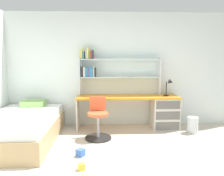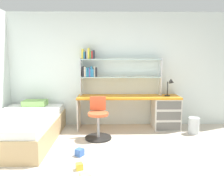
{
  "view_description": "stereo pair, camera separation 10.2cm",
  "coord_description": "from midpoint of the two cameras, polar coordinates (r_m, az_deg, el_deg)",
  "views": [
    {
      "loc": [
        -0.36,
        -2.68,
        1.57
      ],
      "look_at": [
        -0.21,
        1.45,
        1.01
      ],
      "focal_mm": 35.6,
      "sensor_mm": 36.0,
      "label": 1
    },
    {
      "loc": [
        -0.26,
        -2.68,
        1.57
      ],
      "look_at": [
        -0.21,
        1.45,
        1.01
      ],
      "focal_mm": 35.6,
      "sensor_mm": 36.0,
      "label": 2
    }
  ],
  "objects": [
    {
      "name": "toy_block_blue_1",
      "position": [
        3.77,
        -7.54,
        -16.05
      ],
      "size": [
        0.16,
        0.16,
        0.12
      ],
      "primitive_type": "cube",
      "rotation": [
        0.0,
        0.0,
        2.57
      ],
      "color": "#3860B7",
      "rests_on": "ground_plane"
    },
    {
      "name": "desk",
      "position": [
        5.09,
        11.72,
        -5.57
      ],
      "size": [
        2.25,
        0.55,
        0.73
      ],
      "color": "orange",
      "rests_on": "ground_plane"
    },
    {
      "name": "desk_lamp",
      "position": [
        5.04,
        15.44,
        0.8
      ],
      "size": [
        0.2,
        0.17,
        0.38
      ],
      "color": "black",
      "rests_on": "desk"
    },
    {
      "name": "bookshelf_hutch",
      "position": [
        5.0,
        -0.59,
        5.11
      ],
      "size": [
        1.82,
        0.22,
        1.05
      ],
      "color": "silver",
      "rests_on": "desk"
    },
    {
      "name": "toy_block_yellow_0",
      "position": [
        3.36,
        -7.46,
        -19.33
      ],
      "size": [
        0.12,
        0.12,
        0.09
      ],
      "primitive_type": "cube",
      "rotation": [
        0.0,
        0.0,
        1.91
      ],
      "color": "gold",
      "rests_on": "ground_plane"
    },
    {
      "name": "room_shell",
      "position": [
        4.07,
        -14.42,
        3.63
      ],
      "size": [
        6.11,
        5.91,
        2.6
      ],
      "color": "silver",
      "rests_on": "ground_plane"
    },
    {
      "name": "bed_platform",
      "position": [
        4.59,
        -21.42,
        -9.43
      ],
      "size": [
        1.25,
        2.06,
        0.64
      ],
      "color": "tan",
      "rests_on": "ground_plane"
    },
    {
      "name": "swivel_chair",
      "position": [
        4.41,
        -2.9,
        -8.72
      ],
      "size": [
        0.52,
        0.52,
        0.81
      ],
      "color": "black",
      "rests_on": "ground_plane"
    },
    {
      "name": "waste_bin",
      "position": [
        5.03,
        20.8,
        -9.01
      ],
      "size": [
        0.23,
        0.23,
        0.34
      ],
      "primitive_type": "cylinder",
      "color": "silver",
      "rests_on": "ground_plane"
    }
  ]
}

